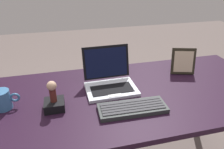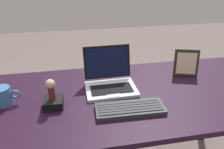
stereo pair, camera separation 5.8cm
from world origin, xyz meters
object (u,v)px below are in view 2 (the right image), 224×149
at_px(photo_frame, 186,63).
at_px(laptop_front, 110,80).
at_px(figurine, 51,88).
at_px(figurine_stand, 53,103).
at_px(coffee_mug, 4,96).
at_px(external_keyboard, 130,109).

bearing_deg(photo_frame, laptop_front, -172.84).
distance_m(photo_frame, figurine, 0.81).
xyz_separation_m(figurine_stand, coffee_mug, (-0.24, 0.06, 0.03)).
bearing_deg(laptop_front, coffee_mug, -172.91).
xyz_separation_m(laptop_front, figurine, (-0.30, -0.13, 0.06)).
height_order(laptop_front, external_keyboard, laptop_front).
bearing_deg(figurine, external_keyboard, -16.05).
bearing_deg(external_keyboard, photo_frame, 34.20).
relative_size(laptop_front, figurine, 2.62).
bearing_deg(external_keyboard, figurine, 163.95).
xyz_separation_m(laptop_front, coffee_mug, (-0.54, -0.07, 0.00)).
distance_m(external_keyboard, coffee_mug, 0.62).
distance_m(laptop_front, coffee_mug, 0.54).
xyz_separation_m(figurine_stand, figurine, (0.00, 0.00, 0.08)).
xyz_separation_m(external_keyboard, figurine_stand, (-0.36, 0.10, 0.01)).
height_order(external_keyboard, coffee_mug, coffee_mug).
relative_size(external_keyboard, figurine, 3.10).
xyz_separation_m(laptop_front, figurine_stand, (-0.30, -0.13, -0.02)).
height_order(laptop_front, figurine_stand, laptop_front).
bearing_deg(photo_frame, figurine, -166.54).
relative_size(external_keyboard, coffee_mug, 2.71).
bearing_deg(external_keyboard, figurine_stand, 163.95).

